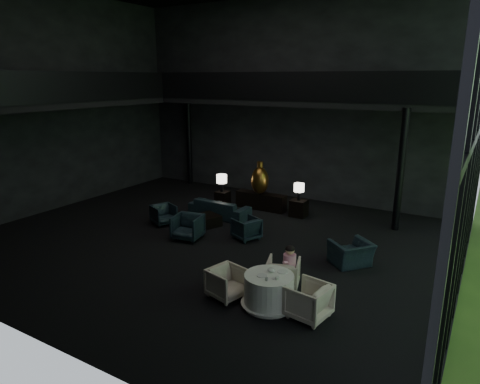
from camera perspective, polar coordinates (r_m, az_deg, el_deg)
The scene contains 33 objects.
floor at distance 13.43m, azimuth -4.25°, elevation -6.42°, with size 14.00×12.00×0.02m, color black.
wall_back at distance 17.77m, azimuth 6.83°, elevation 12.01°, with size 14.00×0.04×8.00m, color black.
wall_front at distance 8.39m, azimuth -29.04°, elevation 7.02°, with size 14.00×0.04×8.00m, color black.
wall_left at distance 17.52m, azimuth -24.05°, elevation 10.80°, with size 0.04×12.00×8.00m, color black.
mezzanine_left at distance 16.72m, azimuth -22.01°, elevation 10.87°, with size 2.00×12.00×0.25m, color black.
mezzanine_back at distance 16.46m, azimuth 8.63°, elevation 11.72°, with size 12.00×2.00×0.25m, color black.
railing_left at distance 15.92m, azimuth -19.95°, elevation 13.07°, with size 0.06×12.00×1.00m, color black.
railing_back at distance 15.52m, azimuth 7.28°, elevation 13.79°, with size 12.00×0.06×1.00m, color black.
column_nw at distance 20.27m, azimuth -6.82°, elevation 6.68°, with size 0.24×0.24×4.00m, color black.
column_ne at distance 14.71m, azimuth 20.64°, elevation 2.68°, with size 0.24×0.24×4.00m, color black.
console at distance 16.42m, azimuth 2.81°, elevation -1.21°, with size 1.99×0.45×0.63m, color black.
bronze_urn at distance 16.11m, azimuth 2.66°, elevation 1.59°, with size 0.66×0.66×1.24m.
side_table_left at distance 17.02m, azimuth -2.34°, elevation -0.79°, with size 0.49×0.49×0.53m, color black.
table_lamp_left at distance 16.78m, azimuth -2.46°, elevation 1.67°, with size 0.41×0.41×0.69m.
side_table_right at distance 15.71m, azimuth 7.83°, elevation -2.13°, with size 0.56×0.56×0.61m, color black.
table_lamp_right at distance 15.47m, azimuth 7.87°, elevation 0.50°, with size 0.37×0.37×0.62m.
sofa at distance 15.47m, azimuth -2.74°, elevation -1.65°, with size 2.39×0.70×0.93m, color black.
lounge_armchair_west at distance 14.94m, azimuth -10.15°, elevation -2.90°, with size 0.70×0.66×0.73m, color black.
lounge_armchair_east at distance 13.39m, azimuth 0.85°, elevation -4.79°, with size 0.71×0.66×0.73m, color black.
lounge_armchair_south at distance 13.43m, azimuth -7.01°, elevation -4.32°, with size 0.93×0.87×0.96m, color black.
window_armchair at distance 11.94m, azimuth 14.61°, elevation -7.54°, with size 0.95×0.62×0.83m, color black.
coffee_table at distance 14.67m, azimuth -4.56°, elevation -3.80°, with size 0.82×0.82×0.36m, color black.
dining_table at distance 9.66m, azimuth 3.87°, elevation -13.24°, with size 1.24×1.24×0.75m.
dining_chair_north at distance 10.48m, azimuth 5.77°, elevation -10.55°, with size 0.75×0.71×0.78m, color silver.
dining_chair_east at distance 9.31m, azimuth 9.12°, elevation -13.76°, with size 0.86×0.81×0.89m, color silver.
dining_chair_west at distance 9.99m, azimuth -1.74°, elevation -11.84°, with size 0.75×0.70×0.77m, color beige.
child at distance 10.24m, azimuth 6.64°, elevation -8.83°, with size 0.31×0.31×0.65m.
plate_a at distance 9.42m, azimuth 2.94°, elevation -11.07°, with size 0.22×0.22×0.01m, color white.
plate_b at distance 9.62m, azimuth 5.71°, elevation -10.54°, with size 0.23×0.23×0.02m, color white.
saucer at distance 9.33m, azimuth 4.71°, elevation -11.40°, with size 0.14×0.14×0.01m, color white.
coffee_cup at distance 9.27m, azimuth 4.96°, elevation -11.30°, with size 0.09×0.09×0.07m, color white.
cereal_bowl at distance 9.61m, azimuth 4.18°, elevation -10.32°, with size 0.17×0.17×0.09m, color white.
cream_pot at distance 9.22m, azimuth 3.55°, elevation -11.52°, with size 0.06×0.06×0.07m, color #99999E.
Camera 1 is at (7.20, -10.22, 4.89)m, focal length 32.00 mm.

